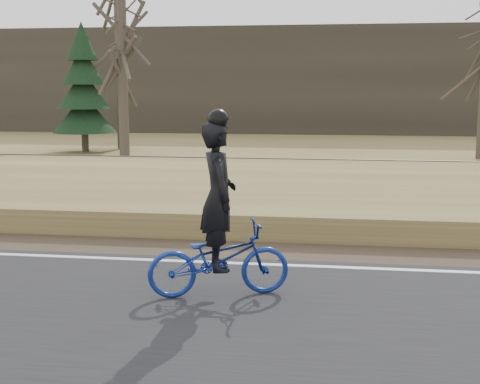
# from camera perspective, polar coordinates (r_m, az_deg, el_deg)

# --- Properties ---
(ground) EXTENTS (120.00, 120.00, 0.00)m
(ground) POSITION_cam_1_polar(r_m,az_deg,el_deg) (9.99, -4.02, -6.61)
(ground) COLOR #96874C
(ground) RESTS_ON ground
(road) EXTENTS (120.00, 6.00, 0.06)m
(road) POSITION_cam_1_polar(r_m,az_deg,el_deg) (7.68, -8.10, -11.33)
(road) COLOR black
(road) RESTS_ON ground
(edge_line) EXTENTS (120.00, 0.12, 0.01)m
(edge_line) POSITION_cam_1_polar(r_m,az_deg,el_deg) (10.16, -3.78, -5.96)
(edge_line) COLOR silver
(edge_line) RESTS_ON road
(shoulder) EXTENTS (120.00, 1.60, 0.04)m
(shoulder) POSITION_cam_1_polar(r_m,az_deg,el_deg) (11.12, -2.69, -4.87)
(shoulder) COLOR #473A2B
(shoulder) RESTS_ON ground
(embankment) EXTENTS (120.00, 5.00, 0.44)m
(embankment) POSITION_cam_1_polar(r_m,az_deg,el_deg) (13.97, -0.33, -1.15)
(embankment) COLOR #96874C
(embankment) RESTS_ON ground
(ballast) EXTENTS (120.00, 3.00, 0.45)m
(ballast) POSITION_cam_1_polar(r_m,az_deg,el_deg) (17.69, 1.54, 1.02)
(ballast) COLOR slate
(ballast) RESTS_ON ground
(railroad) EXTENTS (120.00, 2.40, 0.29)m
(railroad) POSITION_cam_1_polar(r_m,az_deg,el_deg) (17.65, 1.54, 2.00)
(railroad) COLOR black
(railroad) RESTS_ON ballast
(treeline_backdrop) EXTENTS (120.00, 4.00, 6.00)m
(treeline_backdrop) POSITION_cam_1_polar(r_m,az_deg,el_deg) (39.45, 5.44, 9.45)
(treeline_backdrop) COLOR #383328
(treeline_backdrop) RESTS_ON ground
(cyclist) EXTENTS (1.90, 1.16, 2.36)m
(cyclist) POSITION_cam_1_polar(r_m,az_deg,el_deg) (8.39, -1.84, -3.80)
(cyclist) COLOR navy
(cyclist) RESTS_ON road
(bare_tree_left) EXTENTS (0.36, 0.36, 9.06)m
(bare_tree_left) POSITION_cam_1_polar(r_m,az_deg,el_deg) (29.42, -10.28, 12.49)
(bare_tree_left) COLOR #4D4538
(bare_tree_left) RESTS_ON ground
(bare_tree_near_left) EXTENTS (0.36, 0.36, 6.14)m
(bare_tree_near_left) POSITION_cam_1_polar(r_m,az_deg,el_deg) (24.26, -9.99, 9.81)
(bare_tree_near_left) COLOR #4D4538
(bare_tree_near_left) RESTS_ON ground
(conifer) EXTENTS (2.60, 2.60, 5.27)m
(conifer) POSITION_cam_1_polar(r_m,az_deg,el_deg) (28.28, -13.22, 8.41)
(conifer) COLOR #4D4538
(conifer) RESTS_ON ground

